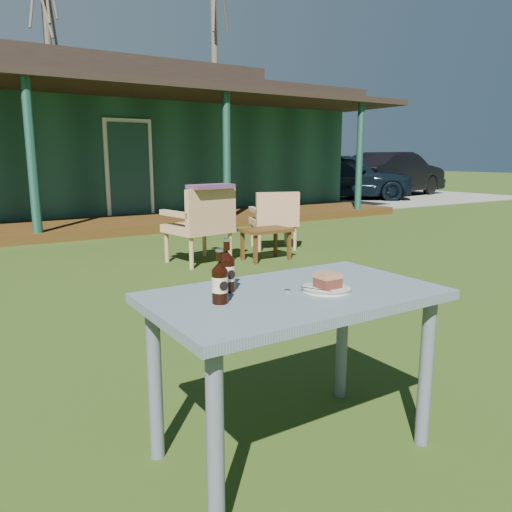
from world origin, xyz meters
TOP-DOWN VIEW (x-y plane):
  - ground at (0.00, 0.00)m, footprint 80.00×80.00m
  - gravel_strip at (10.50, 8.50)m, footprint 9.00×6.00m
  - tree_mid at (3.00, 18.50)m, footprint 0.28×0.28m
  - tree_right at (9.50, 17.00)m, footprint 0.28×0.28m
  - car_near at (9.27, 8.41)m, footprint 4.45×3.78m
  - car_far at (11.69, 8.56)m, footprint 4.58×2.30m
  - cafe_table at (0.00, -1.60)m, footprint 1.20×0.70m
  - plate at (0.12, -1.66)m, footprint 0.20×0.20m
  - cake_slice at (0.13, -1.66)m, footprint 0.09×0.09m
  - fork at (0.06, -1.67)m, footprint 0.07×0.13m
  - cola_bottle_near at (-0.24, -1.45)m, footprint 0.07×0.07m
  - cola_bottle_far at (-0.34, -1.58)m, footprint 0.06×0.06m
  - bottle_cap at (-0.02, -1.58)m, footprint 0.03×0.03m
  - armchair_left at (1.43, 2.16)m, footprint 0.77×0.74m
  - armchair_right at (2.72, 2.50)m, footprint 0.75×0.73m
  - floral_throw at (1.46, 1.98)m, footprint 0.58×0.33m
  - side_table at (2.19, 1.92)m, footprint 0.60×0.40m

SIDE VIEW (x-z plane):
  - ground at x=0.00m, z-range 0.00..0.00m
  - gravel_strip at x=10.50m, z-range 0.00..0.02m
  - side_table at x=2.19m, z-range 0.14..0.54m
  - armchair_right at x=2.72m, z-range 0.05..0.86m
  - armchair_left at x=1.43m, z-range 0.06..0.97m
  - cafe_table at x=0.00m, z-range 0.26..0.98m
  - car_near at x=9.27m, z-range 0.00..1.44m
  - car_far at x=11.69m, z-range 0.00..1.44m
  - bottle_cap at x=-0.02m, z-range 0.72..0.73m
  - plate at x=0.12m, z-range 0.72..0.74m
  - fork at x=0.06m, z-range 0.73..0.74m
  - cake_slice at x=0.13m, z-range 0.73..0.80m
  - cola_bottle_far at x=-0.34m, z-range 0.70..0.91m
  - cola_bottle_near at x=-0.24m, z-range 0.70..0.92m
  - floral_throw at x=1.46m, z-range 0.91..0.96m
  - tree_mid at x=3.00m, z-range 0.00..9.50m
  - tree_right at x=9.50m, z-range 0.00..11.00m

